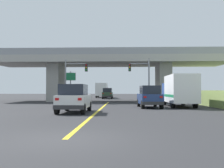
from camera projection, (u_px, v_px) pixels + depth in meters
The scene contains 11 objects.
ground at pixel (110, 101), 38.28m from camera, with size 160.00×160.00×0.00m, color #2B2B2D.
overpass_bridge at pixel (110, 66), 38.40m from camera, with size 33.50×8.36×7.24m.
lane_divider_stripe at pixel (100, 109), 21.89m from camera, with size 0.20×26.85×0.01m, color yellow.
suv_lead at pixel (74, 98), 18.82m from camera, with size 2.01×4.33×2.02m.
suv_crossing at pixel (149, 97), 24.13m from camera, with size 2.07×4.35×2.02m.
box_truck at pixel (179, 90), 25.36m from camera, with size 2.33×6.96×3.03m.
sedan_oncoming at pixel (108, 93), 49.53m from camera, with size 1.91×4.43×2.02m.
traffic_signal_nearside at pixel (142, 75), 32.65m from camera, with size 2.65×0.36×5.62m.
traffic_signal_farside at pixel (73, 75), 32.50m from camera, with size 2.85×0.36×5.40m.
highway_sign at pixel (70, 80), 35.99m from camera, with size 1.48×0.17×4.19m.
semi_truck_distant at pixel (102, 90), 57.04m from camera, with size 2.33×6.70×3.13m.
Camera 1 is at (1.86, -8.45, 1.60)m, focal length 42.07 mm.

